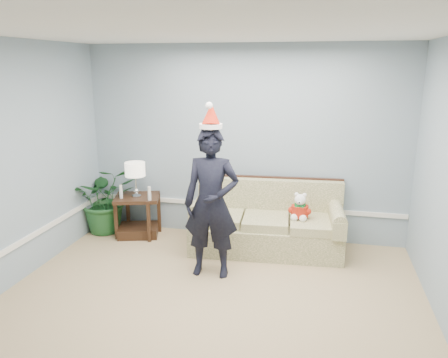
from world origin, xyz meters
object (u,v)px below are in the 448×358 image
sofa (267,225)px  houseplant (106,199)px  man (211,203)px  teddy_bear (300,209)px  side_table (138,220)px  table_lamp (135,171)px

sofa → houseplant: (-2.40, 0.11, 0.17)m
man → teddy_bear: man is taller
side_table → teddy_bear: (2.31, -0.15, 0.38)m
sofa → houseplant: size_ratio=2.02×
table_lamp → houseplant: 0.72m
sofa → teddy_bear: bearing=-16.0°
teddy_bear → houseplant: bearing=-179.2°
table_lamp → houseplant: table_lamp is taller
table_lamp → teddy_bear: bearing=-2.5°
sofa → side_table: sofa is taller
houseplant → teddy_bear: size_ratio=2.82×
side_table → table_lamp: bearing=-73.4°
houseplant → man: bearing=-28.0°
sofa → side_table: size_ratio=2.75×
teddy_bear → table_lamp: bearing=-177.7°
sofa → houseplant: 2.41m
side_table → table_lamp: 0.75m
table_lamp → houseplant: size_ratio=0.50×
sofa → table_lamp: 1.97m
table_lamp → man: (1.33, -0.89, -0.10)m
table_lamp → teddy_bear: (2.30, -0.10, -0.37)m
side_table → houseplant: 0.59m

